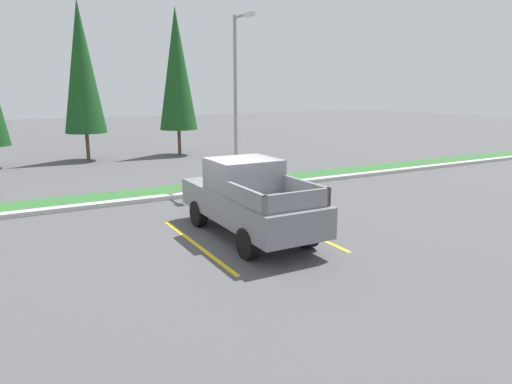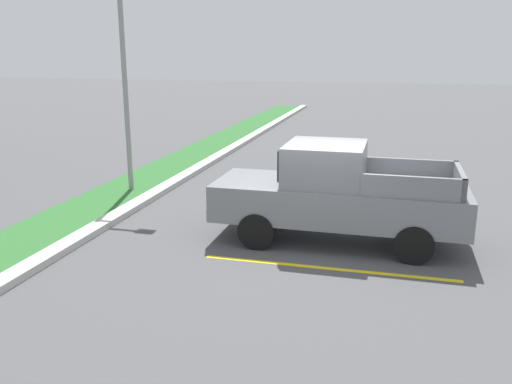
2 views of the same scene
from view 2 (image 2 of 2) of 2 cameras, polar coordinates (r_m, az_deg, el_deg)
ground_plane at (r=11.33m, az=6.62°, el=-5.71°), size 120.00×120.00×0.00m
parking_line_near at (r=10.23m, az=7.64°, el=-8.04°), size 0.12×4.80×0.01m
parking_line_far at (r=13.13m, az=9.31°, el=-2.89°), size 0.12×4.80×0.01m
curb_strip at (r=12.91m, az=-15.95°, el=-3.27°), size 56.00×0.40×0.15m
grass_median at (r=13.50m, az=-19.98°, el=-3.01°), size 56.00×1.80×0.06m
pickup_truck_main at (r=11.36m, az=8.53°, el=-0.21°), size 2.00×5.24×2.10m
street_light at (r=15.42m, az=-13.44°, el=14.33°), size 0.24×1.49×6.76m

